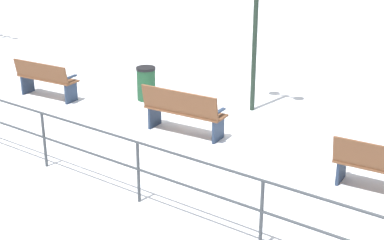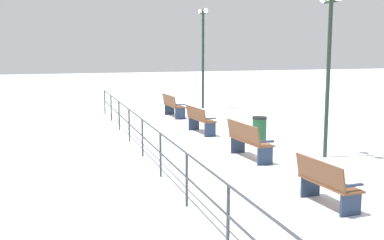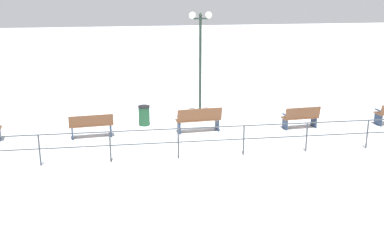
{
  "view_description": "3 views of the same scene",
  "coord_description": "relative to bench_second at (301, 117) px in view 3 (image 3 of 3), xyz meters",
  "views": [
    {
      "loc": [
        -8.47,
        -6.28,
        4.35
      ],
      "look_at": [
        -0.93,
        -0.84,
        0.76
      ],
      "focal_mm": 53.92,
      "sensor_mm": 36.0,
      "label": 1
    },
    {
      "loc": [
        -4.99,
        -11.5,
        2.92
      ],
      "look_at": [
        -1.35,
        0.74,
        0.96
      ],
      "focal_mm": 46.18,
      "sensor_mm": 36.0,
      "label": 2
    },
    {
      "loc": [
        -16.89,
        2.73,
        5.56
      ],
      "look_at": [
        -1.59,
        0.47,
        0.94
      ],
      "focal_mm": 45.22,
      "sensor_mm": 36.0,
      "label": 3
    }
  ],
  "objects": [
    {
      "name": "bench_third",
      "position": [
        0.11,
        3.88,
        0.06
      ],
      "size": [
        0.66,
        1.7,
        0.96
      ],
      "rotation": [
        0.0,
        0.0,
        0.09
      ],
      "color": "brown",
      "rests_on": "ground"
    },
    {
      "name": "bench_fourth",
      "position": [
        0.03,
        7.77,
        0.04
      ],
      "size": [
        0.63,
        1.59,
        0.89
      ],
      "rotation": [
        0.0,
        0.0,
        0.1
      ],
      "color": "brown",
      "rests_on": "ground"
    },
    {
      "name": "trash_bin",
      "position": [
        1.31,
        5.83,
        -0.06
      ],
      "size": [
        0.44,
        0.44,
        0.78
      ],
      "color": "#1E4C2D",
      "rests_on": "ground"
    },
    {
      "name": "lamppost_middle",
      "position": [
        2.13,
        3.5,
        2.66
      ],
      "size": [
        0.28,
        0.91,
        4.24
      ],
      "color": "#1E2D23",
      "rests_on": "ground"
    },
    {
      "name": "waterfront_railing",
      "position": [
        -2.43,
        3.89,
        0.24
      ],
      "size": [
        0.05,
        19.1,
        1.01
      ],
      "color": "#383D42",
      "rests_on": "ground"
    },
    {
      "name": "ground_plane",
      "position": [
        0.18,
        3.89,
        -0.45
      ],
      "size": [
        80.0,
        80.0,
        0.0
      ],
      "primitive_type": "plane",
      "color": "white",
      "rests_on": "ground"
    },
    {
      "name": "bench_second",
      "position": [
        0.0,
        0.0,
        0.0
      ],
      "size": [
        0.64,
        1.42,
        0.88
      ],
      "rotation": [
        0.0,
        0.0,
        0.08
      ],
      "color": "brown",
      "rests_on": "ground"
    }
  ]
}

